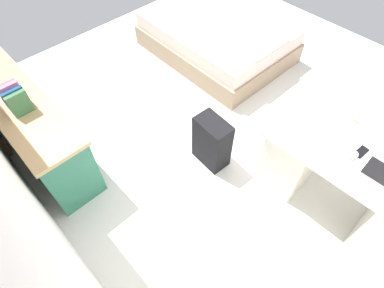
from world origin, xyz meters
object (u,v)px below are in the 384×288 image
(credenza, at_px, (31,126))
(suitcase_black, at_px, (212,142))
(cell_phone_by_mouse, at_px, (361,152))
(bed, at_px, (218,38))
(computer_mouse, at_px, (354,155))
(desk, at_px, (344,182))

(credenza, xyz_separation_m, suitcase_black, (-1.33, -1.22, -0.09))
(credenza, distance_m, cell_phone_by_mouse, 3.03)
(bed, xyz_separation_m, cell_phone_by_mouse, (-2.36, 0.87, 0.48))
(credenza, relative_size, bed, 0.94)
(credenza, height_order, computer_mouse, credenza)
(bed, bearing_deg, cell_phone_by_mouse, 159.74)
(credenza, relative_size, computer_mouse, 18.00)
(computer_mouse, bearing_deg, desk, -165.60)
(computer_mouse, distance_m, cell_phone_by_mouse, 0.09)
(desk, height_order, credenza, credenza)
(suitcase_black, height_order, computer_mouse, computer_mouse)
(bed, distance_m, cell_phone_by_mouse, 2.56)
(bed, relative_size, suitcase_black, 3.37)
(bed, bearing_deg, credenza, 88.12)
(computer_mouse, relative_size, cell_phone_by_mouse, 0.74)
(suitcase_black, bearing_deg, credenza, 46.10)
(cell_phone_by_mouse, bearing_deg, bed, -16.20)
(bed, distance_m, computer_mouse, 2.57)
(credenza, height_order, cell_phone_by_mouse, credenza)
(desk, distance_m, suitcase_black, 1.24)
(desk, bearing_deg, computer_mouse, 16.20)
(credenza, bearing_deg, desk, -145.89)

